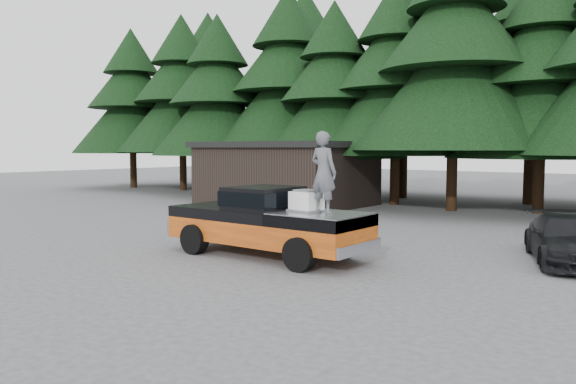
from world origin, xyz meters
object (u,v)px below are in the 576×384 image
Objects in this scene: pickup_truck at (267,232)px; air_compressor at (306,202)px; man_on_bed at (323,172)px; parked_car at (567,239)px; utility_building at (286,173)px.

air_compressor is at bearing 0.98° from pickup_truck.
man_on_bed is 6.58m from parked_car.
air_compressor is (1.33, 0.02, 0.92)m from pickup_truck.
parked_car is at bearing -26.12° from utility_building.
man_on_bed reaches higher than utility_building.
air_compressor is at bearing -49.87° from utility_building.
pickup_truck is 0.71× the size of utility_building.
air_compressor is 15.00m from utility_building.
parked_car is 16.78m from utility_building.
pickup_truck is 2.90× the size of man_on_bed.
parked_car is (6.70, 4.12, -0.05)m from pickup_truck.
air_compressor is 0.36× the size of man_on_bed.
utility_building is (-10.22, 11.51, -0.70)m from man_on_bed.
man_on_bed is at bearing -0.36° from pickup_truck.
pickup_truck is at bearing -170.43° from parked_car.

